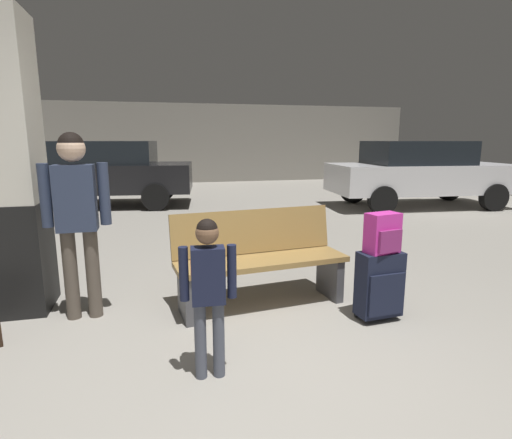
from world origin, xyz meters
The scene contains 10 objects.
ground_plane centered at (0.00, 4.00, -0.05)m, with size 18.00×18.00×0.10m, color gray.
garage_back_wall centered at (0.00, 12.86, 1.40)m, with size 18.00×0.12×2.80m, color gray.
structural_pillar centered at (-1.95, 1.86, 1.29)m, with size 0.57×0.57×2.61m.
bench centered at (0.24, 1.43, 0.44)m, with size 1.65×0.71×0.89m.
suitcase centered at (1.16, 0.84, 0.32)m, with size 0.39×0.26×0.60m.
backpack_bright centered at (1.16, 0.84, 0.77)m, with size 0.31×0.24×0.34m.
child centered at (-0.38, 0.33, 0.66)m, with size 0.36×0.22×1.07m.
adult centered at (-1.33, 1.52, 0.99)m, with size 0.55×0.22×1.61m.
parked_car_side centered at (5.26, 6.11, 0.81)m, with size 4.23×2.07×1.51m.
parked_car_far centered at (-1.83, 7.96, 0.81)m, with size 4.28×2.19×1.51m.
Camera 1 is at (-0.68, -2.13, 1.55)m, focal length 28.58 mm.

